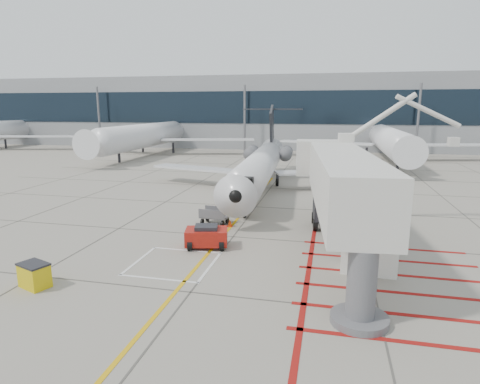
% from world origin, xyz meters
% --- Properties ---
extents(ground_plane, '(260.00, 260.00, 0.00)m').
position_xyz_m(ground_plane, '(0.00, 0.00, 0.00)').
color(ground_plane, gray).
rests_on(ground_plane, ground).
extents(regional_jet, '(26.34, 32.38, 8.13)m').
position_xyz_m(regional_jet, '(-0.66, 15.88, 4.07)').
color(regional_jet, silver).
rests_on(regional_jet, ground_plane).
extents(jet_bridge, '(10.82, 19.82, 7.62)m').
position_xyz_m(jet_bridge, '(6.54, 1.46, 3.81)').
color(jet_bridge, silver).
rests_on(jet_bridge, ground_plane).
extents(pushback_tug, '(2.70, 2.03, 1.41)m').
position_xyz_m(pushback_tug, '(-1.06, 1.78, 0.71)').
color(pushback_tug, '#A91910').
rests_on(pushback_tug, ground_plane).
extents(spill_bin, '(1.56, 1.29, 1.15)m').
position_xyz_m(spill_bin, '(-7.13, -5.04, 0.58)').
color(spill_bin, gold).
rests_on(spill_bin, ground_plane).
extents(baggage_cart, '(2.07, 1.44, 1.23)m').
position_xyz_m(baggage_cart, '(-1.91, 6.42, 0.61)').
color(baggage_cart, '#505054').
rests_on(baggage_cart, ground_plane).
extents(ground_power_unit, '(2.72, 1.67, 2.10)m').
position_xyz_m(ground_power_unit, '(7.90, 0.22, 1.05)').
color(ground_power_unit, white).
rests_on(ground_power_unit, ground_plane).
extents(cone_nose, '(0.41, 0.41, 0.57)m').
position_xyz_m(cone_nose, '(-1.45, 4.80, 0.28)').
color(cone_nose, orange).
rests_on(cone_nose, ground_plane).
extents(cone_side, '(0.37, 0.37, 0.52)m').
position_xyz_m(cone_side, '(-0.74, 6.11, 0.26)').
color(cone_side, '#F13F0C').
rests_on(cone_side, ground_plane).
extents(terminal_building, '(180.00, 28.00, 14.00)m').
position_xyz_m(terminal_building, '(10.00, 70.00, 7.00)').
color(terminal_building, gray).
rests_on(terminal_building, ground_plane).
extents(terminal_glass_band, '(180.00, 0.10, 6.00)m').
position_xyz_m(terminal_glass_band, '(10.00, 55.95, 8.00)').
color(terminal_glass_band, black).
rests_on(terminal_glass_band, ground_plane).
extents(bg_aircraft_b, '(35.53, 39.48, 11.84)m').
position_xyz_m(bg_aircraft_b, '(-24.79, 46.00, 5.92)').
color(bg_aircraft_b, silver).
rests_on(bg_aircraft_b, ground_plane).
extents(bg_aircraft_c, '(33.85, 37.61, 11.28)m').
position_xyz_m(bg_aircraft_c, '(14.30, 46.00, 5.64)').
color(bg_aircraft_c, silver).
rests_on(bg_aircraft_c, ground_plane).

